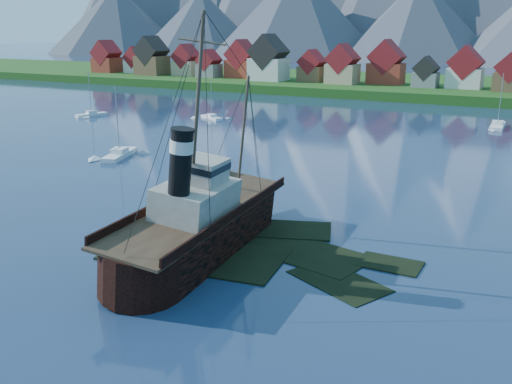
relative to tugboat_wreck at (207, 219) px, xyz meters
The scene contains 10 objects.
ground 4.35m from the tugboat_wreck, ahead, with size 1400.00×1400.00×0.00m, color navy.
shoal 6.17m from the tugboat_wreck, 20.36° to the left, with size 31.71×21.24×1.14m.
shore_bank 169.67m from the tugboat_wreck, 88.99° to the left, with size 600.00×80.00×3.20m, color #154012.
seawall 131.69m from the tugboat_wreck, 88.70° to the left, with size 600.00×2.50×2.00m, color #3F3D38.
town 154.87m from the tugboat_wreck, 101.23° to the left, with size 250.96×16.69×17.30m.
tugboat_wreck is the anchor object (origin of this frame).
sailboat_a 47.86m from the tugboat_wreck, 142.13° to the left, with size 6.05×10.99×13.07m.
sailboat_b 100.00m from the tugboat_wreck, 140.59° to the left, with size 4.65×8.45×11.94m.
sailboat_c 88.18m from the tugboat_wreck, 122.34° to the left, with size 8.10×5.71×10.49m.
sailboat_e 96.22m from the tugboat_wreck, 79.17° to the left, with size 3.13×11.18×12.87m.
Camera 1 is at (27.86, -46.24, 22.11)m, focal length 40.00 mm.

